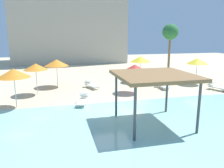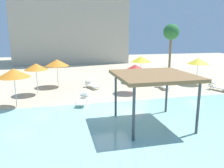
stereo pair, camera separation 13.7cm
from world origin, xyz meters
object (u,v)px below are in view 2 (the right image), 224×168
at_px(lounge_chair_1, 218,87).
at_px(shade_pavilion, 154,77).
at_px(beach_umbrella_orange_5, 57,63).
at_px(beach_umbrella_red_2, 135,68).
at_px(lounge_chair_0, 92,85).
at_px(lounge_chair_2, 163,85).
at_px(beach_umbrella_orange_7, 36,67).
at_px(lounge_chair_3, 83,100).
at_px(beach_umbrella_yellow_0, 198,61).
at_px(beach_umbrella_orange_6, 14,73).
at_px(palm_tree_1, 171,33).
at_px(beach_umbrella_yellow_1, 141,59).

bearing_deg(lounge_chair_1, shade_pavilion, -77.60).
distance_m(shade_pavilion, beach_umbrella_orange_5, 12.13).
height_order(shade_pavilion, beach_umbrella_red_2, shade_pavilion).
relative_size(lounge_chair_0, lounge_chair_2, 1.03).
distance_m(beach_umbrella_red_2, lounge_chair_0, 4.67).
xyz_separation_m(beach_umbrella_orange_7, lounge_chair_3, (3.42, -3.74, -2.03)).
bearing_deg(beach_umbrella_yellow_0, beach_umbrella_orange_5, 171.34).
xyz_separation_m(shade_pavilion, lounge_chair_2, (4.49, 7.93, -2.38)).
bearing_deg(beach_umbrella_orange_5, lounge_chair_0, -24.12).
bearing_deg(beach_umbrella_orange_5, lounge_chair_3, -74.76).
relative_size(beach_umbrella_red_2, beach_umbrella_orange_6, 0.91).
height_order(shade_pavilion, beach_umbrella_orange_7, shade_pavilion).
bearing_deg(lounge_chair_2, beach_umbrella_red_2, -71.59).
relative_size(shade_pavilion, palm_tree_1, 0.65).
xyz_separation_m(lounge_chair_0, lounge_chair_2, (6.51, -1.68, 0.00)).
distance_m(beach_umbrella_yellow_0, lounge_chair_2, 4.80).
xyz_separation_m(beach_umbrella_red_2, lounge_chair_3, (-4.79, -2.38, -1.86)).
distance_m(shade_pavilion, beach_umbrella_red_2, 7.19).
distance_m(lounge_chair_0, lounge_chair_3, 5.13).
bearing_deg(beach_umbrella_red_2, beach_umbrella_yellow_1, 63.26).
distance_m(lounge_chair_2, palm_tree_1, 8.75).
bearing_deg(lounge_chair_1, beach_umbrella_yellow_1, -154.12).
bearing_deg(beach_umbrella_red_2, lounge_chair_2, 16.15).
bearing_deg(lounge_chair_2, beach_umbrella_orange_5, -105.43).
bearing_deg(beach_umbrella_orange_7, beach_umbrella_orange_6, -109.22).
distance_m(beach_umbrella_yellow_1, beach_umbrella_orange_6, 12.94).
xyz_separation_m(shade_pavilion, palm_tree_1, (8.36, 14.13, 2.42)).
xyz_separation_m(lounge_chair_3, palm_tree_1, (11.75, 9.47, 4.80)).
bearing_deg(lounge_chair_0, beach_umbrella_orange_6, -73.89).
bearing_deg(beach_umbrella_orange_5, lounge_chair_2, -17.69).
height_order(beach_umbrella_yellow_0, lounge_chair_0, beach_umbrella_yellow_0).
distance_m(beach_umbrella_red_2, lounge_chair_1, 7.90).
bearing_deg(beach_umbrella_yellow_1, beach_umbrella_orange_6, -152.09).
xyz_separation_m(beach_umbrella_red_2, beach_umbrella_orange_5, (-6.52, 3.96, 0.15)).
bearing_deg(beach_umbrella_yellow_0, beach_umbrella_yellow_1, 156.76).
bearing_deg(beach_umbrella_yellow_0, lounge_chair_0, 176.14).
xyz_separation_m(beach_umbrella_yellow_0, beach_umbrella_red_2, (-7.33, -1.85, -0.16)).
xyz_separation_m(beach_umbrella_orange_6, lounge_chair_1, (16.97, 0.92, -2.09)).
xyz_separation_m(lounge_chair_0, palm_tree_1, (10.39, 4.52, 4.80)).
xyz_separation_m(lounge_chair_0, lounge_chair_1, (11.04, -3.60, 0.00)).
bearing_deg(beach_umbrella_orange_6, beach_umbrella_yellow_1, 27.91).
relative_size(lounge_chair_1, palm_tree_1, 0.32).
distance_m(beach_umbrella_yellow_0, beach_umbrella_orange_7, 15.55).
distance_m(beach_umbrella_orange_5, palm_tree_1, 14.12).
bearing_deg(beach_umbrella_yellow_1, beach_umbrella_yellow_0, -23.24).
distance_m(lounge_chair_1, palm_tree_1, 9.46).
relative_size(beach_umbrella_yellow_0, lounge_chair_2, 1.38).
bearing_deg(lounge_chair_3, palm_tree_1, 146.19).
bearing_deg(palm_tree_1, beach_umbrella_yellow_1, -148.56).
bearing_deg(beach_umbrella_yellow_1, lounge_chair_3, -136.63).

